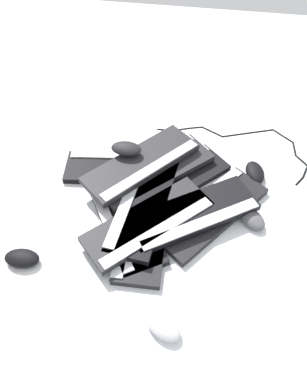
% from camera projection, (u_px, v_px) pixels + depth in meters
% --- Properties ---
extents(ground_plane, '(3.20, 3.20, 0.00)m').
position_uv_depth(ground_plane, '(135.00, 210.00, 1.31)').
color(ground_plane, silver).
extents(keyboard_0, '(0.39, 0.44, 0.03)m').
position_uv_depth(keyboard_0, '(211.00, 212.00, 1.28)').
color(keyboard_0, black).
rests_on(keyboard_0, ground).
extents(keyboard_1, '(0.42, 0.42, 0.03)m').
position_uv_depth(keyboard_1, '(173.00, 181.00, 1.37)').
color(keyboard_1, black).
rests_on(keyboard_1, ground).
extents(keyboard_2, '(0.46, 0.20, 0.03)m').
position_uv_depth(keyboard_2, '(124.00, 168.00, 1.42)').
color(keyboard_2, black).
rests_on(keyboard_2, ground).
extents(keyboard_3, '(0.36, 0.45, 0.03)m').
position_uv_depth(keyboard_3, '(123.00, 217.00, 1.27)').
color(keyboard_3, black).
rests_on(keyboard_3, ground).
extents(keyboard_4, '(0.17, 0.45, 0.03)m').
position_uv_depth(keyboard_4, '(144.00, 225.00, 1.25)').
color(keyboard_4, black).
rests_on(keyboard_4, ground).
extents(keyboard_5, '(0.42, 0.42, 0.03)m').
position_uv_depth(keyboard_5, '(149.00, 222.00, 1.22)').
color(keyboard_5, '#232326').
rests_on(keyboard_5, keyboard_4).
extents(keyboard_6, '(0.45, 0.37, 0.03)m').
position_uv_depth(keyboard_6, '(193.00, 214.00, 1.24)').
color(keyboard_6, black).
rests_on(keyboard_6, keyboard_0).
extents(keyboard_7, '(0.19, 0.45, 0.03)m').
position_uv_depth(keyboard_7, '(143.00, 203.00, 1.27)').
color(keyboard_7, black).
rests_on(keyboard_7, keyboard_3).
extents(keyboard_8, '(0.42, 0.41, 0.03)m').
position_uv_depth(keyboard_8, '(155.00, 170.00, 1.37)').
color(keyboard_8, '#232326').
rests_on(keyboard_8, keyboard_1).
extents(keyboard_9, '(0.40, 0.43, 0.03)m').
position_uv_depth(keyboard_9, '(142.00, 163.00, 1.35)').
color(keyboard_9, '#232326').
rests_on(keyboard_9, keyboard_8).
extents(mouse_0, '(0.09, 0.12, 0.04)m').
position_uv_depth(mouse_0, '(255.00, 172.00, 1.40)').
color(mouse_0, black).
rests_on(mouse_0, ground).
extents(mouse_1, '(0.11, 0.07, 0.04)m').
position_uv_depth(mouse_1, '(22.00, 258.00, 1.16)').
color(mouse_1, black).
rests_on(mouse_1, ground).
extents(mouse_2, '(0.13, 0.11, 0.04)m').
position_uv_depth(mouse_2, '(163.00, 326.00, 1.03)').
color(mouse_2, '#B7B7BC').
rests_on(mouse_2, ground).
extents(mouse_3, '(0.11, 0.07, 0.04)m').
position_uv_depth(mouse_3, '(126.00, 149.00, 1.35)').
color(mouse_3, black).
rests_on(mouse_3, keyboard_9).
extents(mouse_4, '(0.12, 0.13, 0.04)m').
position_uv_depth(mouse_4, '(252.00, 218.00, 1.26)').
color(mouse_4, '#4C4C51').
rests_on(mouse_4, ground).
extents(cable_0, '(0.61, 0.31, 0.01)m').
position_uv_depth(cable_0, '(247.00, 141.00, 1.53)').
color(cable_0, black).
rests_on(cable_0, ground).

